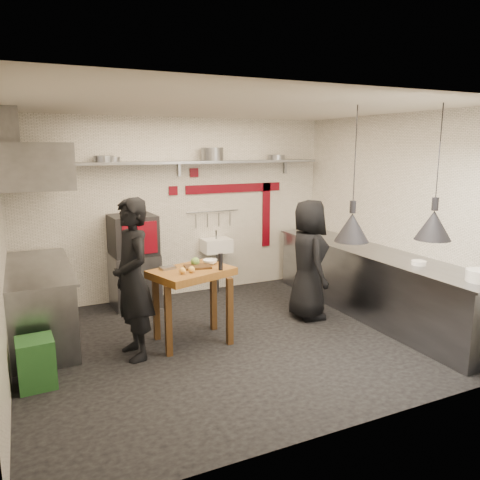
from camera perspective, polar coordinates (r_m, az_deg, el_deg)
name	(u,v)px	position (r m, az deg, el deg)	size (l,w,h in m)	color
floor	(235,340)	(5.94, -0.67, -12.05)	(5.00, 5.00, 0.00)	black
ceiling	(234,106)	(5.47, -0.73, 15.98)	(5.00, 5.00, 0.00)	beige
wall_back	(179,208)	(7.47, -7.39, 3.89)	(5.00, 0.04, 2.80)	white
wall_front	(345,271)	(3.77, 12.67, -3.68)	(5.00, 0.04, 2.80)	white
wall_right	(396,216)	(6.94, 18.48, 2.82)	(0.04, 4.20, 2.80)	white
red_band_horiz	(235,188)	(7.77, -0.67, 6.34)	(1.70, 0.02, 0.14)	#630510
red_band_vert	(266,215)	(8.09, 3.21, 3.10)	(0.14, 0.02, 1.10)	#630510
red_tile_a	(194,173)	(7.48, -5.61, 8.17)	(0.14, 0.02, 0.14)	#630510
red_tile_b	(173,191)	(7.39, -8.14, 5.97)	(0.14, 0.02, 0.14)	#630510
back_shelf	(182,162)	(7.24, -7.09, 9.38)	(4.60, 0.34, 0.04)	slate
shelf_bracket_left	(47,171)	(7.05, -22.45, 7.75)	(0.04, 0.06, 0.24)	slate
shelf_bracket_mid	(179,169)	(7.39, -7.44, 8.63)	(0.04, 0.06, 0.24)	slate
shelf_bracket_right	(285,166)	(8.17, 5.50, 8.93)	(0.04, 0.06, 0.24)	slate
pan_far_left	(104,159)	(6.97, -16.27, 9.48)	(0.28, 0.28, 0.09)	slate
pan_mid_left	(112,159)	(6.99, -15.34, 9.45)	(0.23, 0.23, 0.07)	slate
stock_pot	(212,154)	(7.41, -3.41, 10.42)	(0.34, 0.34, 0.20)	slate
pan_right	(276,157)	(7.91, 4.47, 10.03)	(0.28, 0.28, 0.08)	slate
oven_stand	(135,280)	(7.20, -12.71, -4.72)	(0.66, 0.60, 0.80)	slate
combi_oven	(133,235)	(7.00, -12.92, 0.62)	(0.63, 0.59, 0.58)	black
oven_door	(140,238)	(6.72, -12.09, 0.21)	(0.49, 0.03, 0.46)	#630510
oven_glass	(136,238)	(6.73, -12.55, 0.21)	(0.36, 0.02, 0.34)	black
hand_sink	(216,245)	(7.60, -2.90, -0.66)	(0.46, 0.34, 0.22)	white
sink_tap	(216,234)	(7.56, -2.92, 0.68)	(0.03, 0.03, 0.14)	slate
sink_drain	(218,272)	(7.66, -2.76, -3.93)	(0.06, 0.06, 0.66)	slate
utensil_rail	(213,211)	(7.63, -3.34, 3.51)	(0.02, 0.02, 0.90)	slate
counter_right	(373,284)	(6.90, 15.86, -5.15)	(0.70, 3.80, 0.90)	slate
counter_right_top	(374,252)	(6.79, 16.07, -1.38)	(0.76, 3.90, 0.03)	slate
plate_stack	(478,276)	(5.64, 27.04, -3.89)	(0.25, 0.25, 0.13)	white
small_bowl_right	(419,263)	(6.15, 20.96, -2.62)	(0.18, 0.18, 0.05)	white
counter_left	(41,304)	(6.31, -23.14, -7.21)	(0.70, 1.90, 0.90)	slate
counter_left_top	(37,268)	(6.18, -23.48, -3.11)	(0.76, 2.00, 0.03)	slate
extractor_hood	(33,165)	(6.02, -23.93, 8.40)	(0.78, 1.60, 0.50)	slate
hood_duct	(6,129)	(6.02, -26.67, 12.00)	(0.28, 0.28, 0.50)	slate
green_bin	(36,363)	(5.21, -23.59, -13.55)	(0.35, 0.35, 0.50)	#205322
prep_table	(192,306)	(5.75, -5.83, -7.98)	(0.92, 0.64, 0.92)	brown
cutting_board	(198,267)	(5.67, -5.18, -3.26)	(0.31, 0.22, 0.03)	#432A13
pepper_mill	(221,262)	(5.53, -2.38, -2.67)	(0.05, 0.05, 0.20)	black
lemon_a	(183,271)	(5.41, -7.02, -3.73)	(0.08, 0.08, 0.08)	gold
lemon_b	(192,269)	(5.45, -5.92, -3.59)	(0.08, 0.08, 0.08)	gold
veg_ball	(195,262)	(5.76, -5.48, -2.65)	(0.11, 0.11, 0.11)	olive
steel_tray	(167,268)	(5.66, -8.83, -3.37)	(0.18, 0.12, 0.03)	slate
bowl	(210,262)	(5.83, -3.67, -2.66)	(0.18, 0.18, 0.06)	white
heat_lamp_near	(354,175)	(5.39, 13.77, 7.70)	(0.39, 0.39, 1.51)	black
heat_lamp_far	(438,173)	(5.40, 22.96, 7.52)	(0.38, 0.38, 1.44)	black
chef_left	(133,279)	(5.34, -12.96, -4.69)	(0.66, 0.44, 1.82)	black
chef_right	(308,260)	(6.51, 8.33, -2.37)	(0.81, 0.53, 1.65)	black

